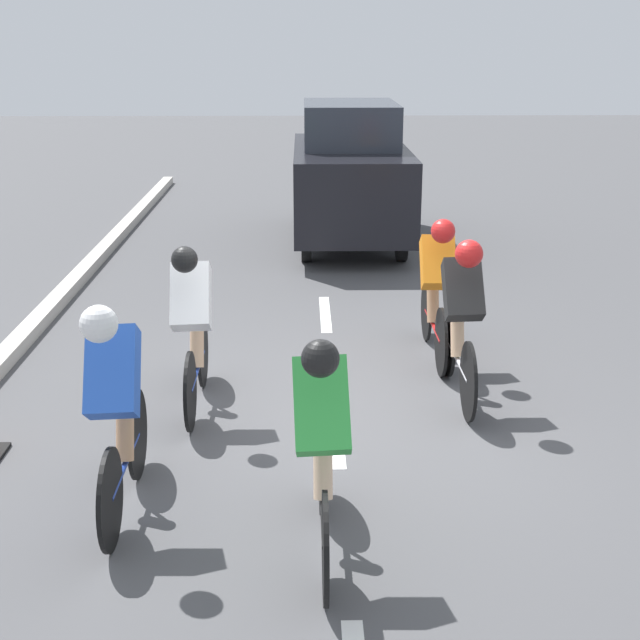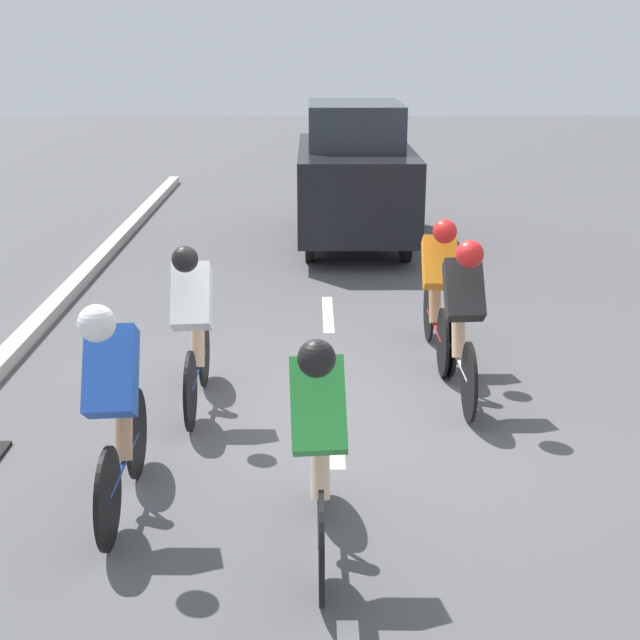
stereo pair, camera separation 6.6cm
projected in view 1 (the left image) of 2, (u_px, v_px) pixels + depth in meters
The scene contains 9 objects.
ground_plane at pixel (334, 417), 7.55m from camera, with size 60.00×60.00×0.00m, color #4C4C4F.
lane_stripe_mid at pixel (335, 430), 7.30m from camera, with size 0.12×1.40×0.01m, color white.
lane_stripe_far at pixel (325, 314), 10.35m from camera, with size 0.12×1.40×0.01m, color white.
cyclist_orange at pixel (437, 284), 8.68m from camera, with size 0.33×1.70×1.47m.
cyclist_white at pixel (193, 323), 7.48m from camera, with size 0.34×1.63×1.50m.
cyclist_green at pixel (322, 441), 5.29m from camera, with size 0.35×1.66×1.51m.
cyclist_black at pixel (462, 314), 7.69m from camera, with size 0.33×1.72×1.50m.
cyclist_blue at pixel (116, 402), 5.76m from camera, with size 0.34×1.62×1.55m.
support_car at pixel (350, 174), 13.64m from camera, with size 1.70×3.86×2.13m.
Camera 1 is at (0.26, 6.94, 3.08)m, focal length 50.00 mm.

